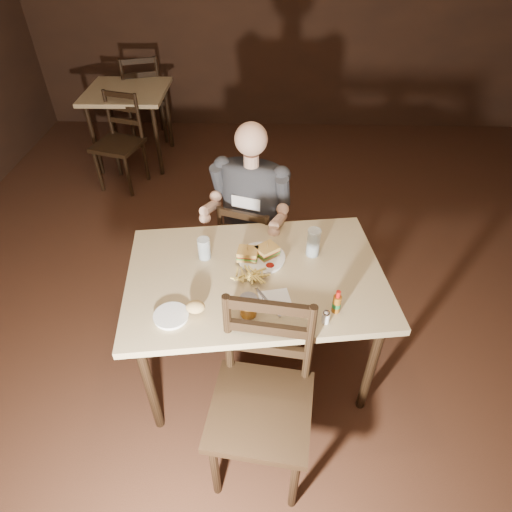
{
  "coord_description": "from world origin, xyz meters",
  "views": [
    {
      "loc": [
        -0.24,
        -1.81,
        2.28
      ],
      "look_at": [
        -0.29,
        -0.13,
        0.85
      ],
      "focal_mm": 30.0,
      "sensor_mm": 36.0,
      "label": 1
    }
  ],
  "objects_px": {
    "glass_left": "(204,249)",
    "hot_sauce": "(337,301)",
    "bg_table": "(128,98)",
    "side_plate": "(171,316)",
    "dinner_plate": "(261,258)",
    "bg_chair_near": "(118,145)",
    "chair_near": "(261,410)",
    "glass_right": "(313,242)",
    "chair_far": "(252,248)",
    "syrup_dispenser": "(248,306)",
    "diner": "(250,195)",
    "main_table": "(256,284)",
    "bg_chair_far": "(143,98)"
  },
  "relations": [
    {
      "from": "diner",
      "to": "syrup_dispenser",
      "type": "height_order",
      "value": "diner"
    },
    {
      "from": "chair_far",
      "to": "glass_left",
      "type": "relative_size",
      "value": 6.64
    },
    {
      "from": "hot_sauce",
      "to": "dinner_plate",
      "type": "bearing_deg",
      "value": 134.83
    },
    {
      "from": "glass_left",
      "to": "syrup_dispenser",
      "type": "relative_size",
      "value": 1.16
    },
    {
      "from": "glass_right",
      "to": "main_table",
      "type": "bearing_deg",
      "value": -150.92
    },
    {
      "from": "chair_near",
      "to": "bg_chair_far",
      "type": "xyz_separation_m",
      "value": [
        -1.43,
        3.84,
        -0.01
      ]
    },
    {
      "from": "bg_chair_near",
      "to": "glass_right",
      "type": "distance_m",
      "value": 2.63
    },
    {
      "from": "chair_far",
      "to": "dinner_plate",
      "type": "distance_m",
      "value": 0.65
    },
    {
      "from": "chair_near",
      "to": "syrup_dispenser",
      "type": "height_order",
      "value": "chair_near"
    },
    {
      "from": "bg_table",
      "to": "bg_chair_far",
      "type": "bearing_deg",
      "value": 90.0
    },
    {
      "from": "chair_near",
      "to": "hot_sauce",
      "type": "height_order",
      "value": "chair_near"
    },
    {
      "from": "bg_table",
      "to": "diner",
      "type": "xyz_separation_m",
      "value": [
        1.33,
        -2.07,
        0.19
      ]
    },
    {
      "from": "syrup_dispenser",
      "to": "chair_far",
      "type": "bearing_deg",
      "value": 83.62
    },
    {
      "from": "bg_table",
      "to": "side_plate",
      "type": "bearing_deg",
      "value": -71.45
    },
    {
      "from": "glass_left",
      "to": "hot_sauce",
      "type": "xyz_separation_m",
      "value": [
        0.67,
        -0.37,
        0.0
      ]
    },
    {
      "from": "chair_near",
      "to": "diner",
      "type": "distance_m",
      "value": 1.28
    },
    {
      "from": "diner",
      "to": "hot_sauce",
      "type": "distance_m",
      "value": 0.96
    },
    {
      "from": "glass_right",
      "to": "side_plate",
      "type": "xyz_separation_m",
      "value": [
        -0.69,
        -0.48,
        -0.08
      ]
    },
    {
      "from": "bg_table",
      "to": "dinner_plate",
      "type": "xyz_separation_m",
      "value": [
        1.42,
        -2.57,
        0.1
      ]
    },
    {
      "from": "chair_near",
      "to": "side_plate",
      "type": "distance_m",
      "value": 0.59
    },
    {
      "from": "syrup_dispenser",
      "to": "bg_table",
      "type": "bearing_deg",
      "value": 107.28
    },
    {
      "from": "glass_right",
      "to": "glass_left",
      "type": "bearing_deg",
      "value": -175.6
    },
    {
      "from": "glass_left",
      "to": "bg_chair_near",
      "type": "bearing_deg",
      "value": 118.9
    },
    {
      "from": "glass_right",
      "to": "side_plate",
      "type": "distance_m",
      "value": 0.84
    },
    {
      "from": "main_table",
      "to": "bg_table",
      "type": "height_order",
      "value": "same"
    },
    {
      "from": "bg_chair_near",
      "to": "glass_right",
      "type": "xyz_separation_m",
      "value": [
        1.69,
        -1.96,
        0.41
      ]
    },
    {
      "from": "syrup_dispenser",
      "to": "hot_sauce",
      "type": "bearing_deg",
      "value": -3.18
    },
    {
      "from": "chair_near",
      "to": "side_plate",
      "type": "height_order",
      "value": "chair_near"
    },
    {
      "from": "chair_far",
      "to": "syrup_dispenser",
      "type": "bearing_deg",
      "value": 108.14
    },
    {
      "from": "diner",
      "to": "hot_sauce",
      "type": "relative_size",
      "value": 6.84
    },
    {
      "from": "side_plate",
      "to": "chair_near",
      "type": "bearing_deg",
      "value": -35.09
    },
    {
      "from": "chair_near",
      "to": "glass_right",
      "type": "bearing_deg",
      "value": 78.94
    },
    {
      "from": "bg_chair_near",
      "to": "diner",
      "type": "bearing_deg",
      "value": -32.6
    },
    {
      "from": "chair_near",
      "to": "syrup_dispenser",
      "type": "xyz_separation_m",
      "value": [
        -0.07,
        0.33,
        0.33
      ]
    },
    {
      "from": "glass_left",
      "to": "bg_chair_far",
      "type": "bearing_deg",
      "value": 109.63
    },
    {
      "from": "main_table",
      "to": "hot_sauce",
      "type": "relative_size",
      "value": 11.06
    },
    {
      "from": "hot_sauce",
      "to": "side_plate",
      "type": "xyz_separation_m",
      "value": [
        -0.77,
        -0.06,
        -0.06
      ]
    },
    {
      "from": "chair_far",
      "to": "bg_chair_near",
      "type": "distance_m",
      "value": 2.0
    },
    {
      "from": "bg_table",
      "to": "bg_chair_far",
      "type": "height_order",
      "value": "bg_chair_far"
    },
    {
      "from": "main_table",
      "to": "syrup_dispenser",
      "type": "relative_size",
      "value": 13.43
    },
    {
      "from": "glass_left",
      "to": "glass_right",
      "type": "bearing_deg",
      "value": 4.4
    },
    {
      "from": "main_table",
      "to": "side_plate",
      "type": "relative_size",
      "value": 8.91
    },
    {
      "from": "diner",
      "to": "hot_sauce",
      "type": "xyz_separation_m",
      "value": [
        0.44,
        -0.86,
        -0.03
      ]
    },
    {
      "from": "bg_table",
      "to": "side_plate",
      "type": "distance_m",
      "value": 3.16
    },
    {
      "from": "dinner_plate",
      "to": "hot_sauce",
      "type": "bearing_deg",
      "value": -45.17
    },
    {
      "from": "chair_far",
      "to": "bg_chair_near",
      "type": "bearing_deg",
      "value": -30.64
    },
    {
      "from": "bg_chair_near",
      "to": "glass_left",
      "type": "relative_size",
      "value": 7.12
    },
    {
      "from": "bg_chair_near",
      "to": "dinner_plate",
      "type": "height_order",
      "value": "bg_chair_near"
    },
    {
      "from": "bg_chair_far",
      "to": "glass_left",
      "type": "xyz_separation_m",
      "value": [
        1.11,
        -3.11,
        0.35
      ]
    },
    {
      "from": "syrup_dispenser",
      "to": "main_table",
      "type": "bearing_deg",
      "value": 77.3
    }
  ]
}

